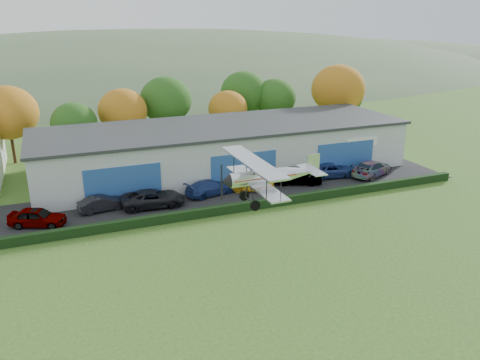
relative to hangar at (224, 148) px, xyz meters
name	(u,v)px	position (x,y,z in m)	size (l,w,h in m)	color
ground	(307,315)	(-5.00, -27.98, -2.66)	(300.00, 300.00, 0.00)	#32581C
apron	(229,193)	(-2.00, -6.98, -2.63)	(48.00, 9.00, 0.05)	black
hedge	(248,206)	(-2.00, -11.78, -2.26)	(46.00, 0.60, 0.80)	black
hangar	(224,148)	(0.00, 0.00, 0.00)	(40.60, 12.60, 5.30)	#B2B7BC
tree_belt	(160,105)	(-4.15, 12.64, 2.95)	(75.70, 13.22, 10.12)	#3D2614
distant_hills	(77,114)	(-9.38, 112.02, -15.70)	(430.00, 196.00, 56.00)	#4C6642
car_0	(37,217)	(-19.53, -8.57, -1.82)	(1.85, 4.60, 1.57)	gray
car_1	(102,203)	(-14.16, -7.15, -1.92)	(1.46, 4.18, 1.38)	black
car_2	(153,198)	(-9.71, -7.89, -1.81)	(2.63, 5.71, 1.59)	black
car_3	(210,187)	(-3.86, -6.83, -1.87)	(2.07, 5.08, 1.47)	navy
car_4	(251,183)	(0.23, -7.24, -1.80)	(1.89, 4.70, 1.60)	gold
car_5	(297,177)	(5.45, -7.23, -1.79)	(1.72, 4.93, 1.62)	gray
car_6	(331,170)	(10.01, -6.42, -1.84)	(2.53, 5.49, 1.53)	navy
car_7	(372,168)	(14.35, -7.78, -1.79)	(2.29, 5.64, 1.64)	gray
biplane	(267,175)	(-5.11, -22.42, 4.32)	(6.90, 7.84, 2.96)	silver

